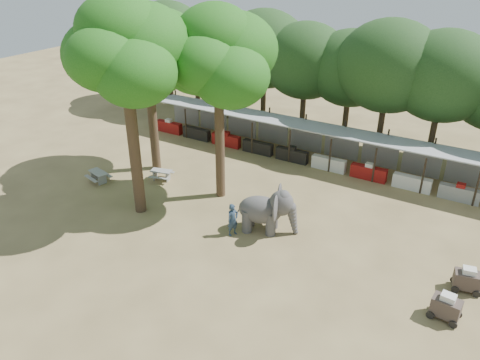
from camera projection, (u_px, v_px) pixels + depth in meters
The scene contains 12 objects.
ground at pixel (205, 259), 23.24m from camera, with size 100.00×100.00×0.00m, color brown.
vendor_stalls at pixel (316, 145), 33.28m from camera, with size 28.00×2.99×2.80m.
yard_tree_left at pixel (147, 48), 29.22m from camera, with size 7.10×6.90×11.02m.
yard_tree_center at pixel (124, 51), 23.56m from camera, with size 7.10×6.90×12.04m.
yard_tree_back at pixel (218, 56), 25.54m from camera, with size 7.10×6.90×11.36m.
backdrop_trees at pixel (347, 70), 35.26m from camera, with size 46.46×5.95×8.33m.
elephant at pixel (268, 210), 25.04m from camera, with size 3.45×2.55×2.56m.
handler at pixel (233, 220), 24.83m from camera, with size 0.66×0.44×1.84m, color #26384C.
picnic_table_near at pixel (98, 175), 30.62m from camera, with size 1.72×1.62×0.72m.
picnic_table_far at pixel (161, 174), 30.86m from camera, with size 1.66×1.56×0.69m.
cart_front at pixel (446, 307), 19.34m from camera, with size 1.33×0.95×1.23m.
cart_back at pixel (467, 279), 20.93m from camera, with size 1.37×1.04×1.21m.
Camera 1 is at (11.23, -15.34, 14.04)m, focal length 35.00 mm.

